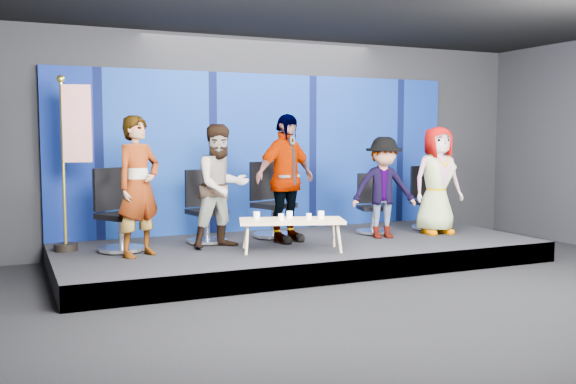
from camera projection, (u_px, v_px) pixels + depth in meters
name	position (u px, v px, depth m)	size (l,w,h in m)	color
ground	(393.00, 302.00, 7.27)	(10.00, 10.00, 0.00)	black
room_walls	(396.00, 86.00, 7.06)	(10.02, 8.02, 3.51)	black
riser	(300.00, 252.00, 9.54)	(7.00, 3.00, 0.30)	black
backdrop	(264.00, 152.00, 10.73)	(7.00, 0.08, 2.60)	#071252
chair_a	(118.00, 224.00, 8.76)	(0.88, 0.88, 1.14)	silver
panelist_a	(139.00, 186.00, 8.37)	(0.67, 0.44, 1.85)	black
chair_b	(205.00, 219.00, 9.48)	(0.71, 0.71, 1.08)	silver
panelist_b	(221.00, 186.00, 9.02)	(0.85, 0.66, 1.74)	black
chair_c	(271.00, 213.00, 9.98)	(0.85, 0.85, 1.17)	silver
panelist_c	(285.00, 178.00, 9.48)	(1.12, 0.46, 1.90)	black
chair_d	(372.00, 214.00, 10.40)	(0.65, 0.65, 0.97)	silver
panelist_d	(384.00, 188.00, 9.87)	(1.01, 0.58, 1.56)	black
chair_e	(428.00, 209.00, 10.84)	(0.64, 0.64, 1.06)	silver
panelist_e	(437.00, 180.00, 10.30)	(0.84, 0.55, 1.72)	black
coffee_table	(292.00, 222.00, 8.79)	(1.54, 1.02, 0.44)	tan
mug_a	(257.00, 215.00, 8.81)	(0.09, 0.09, 0.11)	white
mug_b	(281.00, 217.00, 8.68)	(0.08, 0.08, 0.09)	white
mug_c	(290.00, 215.00, 8.88)	(0.09, 0.09, 0.10)	white
mug_d	(309.00, 217.00, 8.75)	(0.07, 0.07, 0.09)	white
mug_e	(321.00, 215.00, 8.88)	(0.09, 0.09, 0.10)	white
flag_stand	(72.00, 159.00, 8.72)	(0.54, 0.32, 2.40)	black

